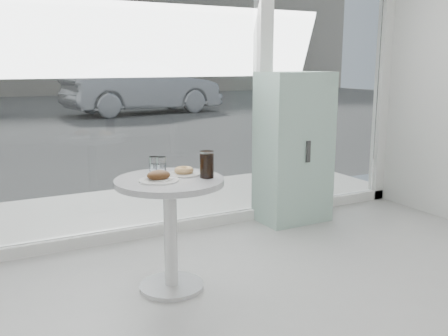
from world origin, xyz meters
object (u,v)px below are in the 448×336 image
plate_fritter (159,177)px  mint_cabinet (293,148)px  car_silver (143,88)px  water_tumbler_b (161,166)px  main_table (170,211)px  cola_glass (207,165)px  water_tumbler_a (154,166)px  plate_donut (184,172)px

plate_fritter → mint_cabinet: bearing=28.2°
plate_fritter → car_silver: bearing=71.7°
car_silver → water_tumbler_b: bearing=155.1°
main_table → cola_glass: bearing=-20.0°
main_table → water_tumbler_a: size_ratio=6.83×
mint_cabinet → water_tumbler_a: mint_cabinet is taller
main_table → mint_cabinet: bearing=28.5°
car_silver → cola_glass: bearing=156.4°
water_tumbler_b → cola_glass: bearing=-50.8°
plate_fritter → plate_donut: (0.21, 0.09, -0.01)m
main_table → plate_donut: bearing=24.8°
car_silver → cola_glass: car_silver is taller
car_silver → water_tumbler_b: size_ratio=41.33×
plate_donut → plate_fritter: bearing=-156.3°
main_table → plate_fritter: size_ratio=3.03×
mint_cabinet → car_silver: (2.21, 10.91, 0.06)m
water_tumbler_b → cola_glass: size_ratio=0.64×
water_tumbler_a → water_tumbler_b: 0.05m
car_silver → plate_fritter: car_silver is taller
water_tumbler_a → water_tumbler_b: size_ratio=0.98×
water_tumbler_a → plate_fritter: bearing=-103.4°
plate_fritter → plate_donut: 0.23m
plate_fritter → water_tumbler_a: 0.26m
plate_donut → cola_glass: bearing=-54.8°
main_table → car_silver: 12.40m
water_tumbler_b → main_table: bearing=-94.1°
plate_fritter → plate_donut: size_ratio=1.14×
main_table → cola_glass: size_ratio=4.33×
cola_glass → plate_donut: bearing=125.2°
mint_cabinet → water_tumbler_b: bearing=-157.4°
car_silver → water_tumbler_a: 12.20m
plate_donut → mint_cabinet: bearing=28.8°
car_silver → water_tumbler_a: size_ratio=41.99×
water_tumbler_b → plate_fritter: bearing=-113.7°
plate_donut → water_tumbler_b: size_ratio=1.95×
main_table → plate_donut: 0.28m
car_silver → water_tumbler_b: car_silver is taller
water_tumbler_a → water_tumbler_b: (0.04, -0.04, 0.00)m
main_table → cola_glass: 0.39m
mint_cabinet → water_tumbler_b: mint_cabinet is taller
water_tumbler_a → cola_glass: cola_glass is taller
car_silver → mint_cabinet: bearing=161.8°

